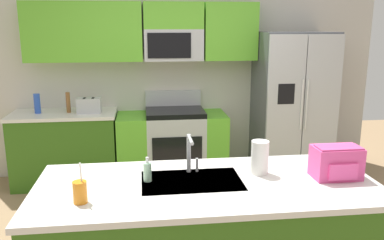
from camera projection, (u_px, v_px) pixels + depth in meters
kitchen_wall_unit at (168, 62)px, 5.16m from camera, size 5.20×0.43×2.60m
back_counter at (66, 148)px, 4.96m from camera, size 1.25×0.63×0.90m
range_oven at (172, 145)px, 5.12m from camera, size 1.36×0.61×1.10m
refrigerator at (292, 106)px, 5.13m from camera, size 0.90×0.76×1.85m
toaster at (89, 105)px, 4.83m from camera, size 0.28×0.16×0.18m
pepper_mill at (68, 102)px, 4.84m from camera, size 0.05×0.05×0.25m
bottle_blue at (37, 104)px, 4.80m from camera, size 0.07×0.07×0.24m
sink_faucet at (190, 151)px, 2.85m from camera, size 0.09×0.21×0.28m
drink_cup_orange at (80, 192)px, 2.39m from camera, size 0.08×0.08×0.25m
soap_dispenser at (147, 172)px, 2.72m from camera, size 0.06×0.06×0.17m
paper_towel_roll at (260, 157)px, 2.85m from camera, size 0.12×0.12×0.24m
backpack at (336, 162)px, 2.77m from camera, size 0.32×0.22×0.23m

